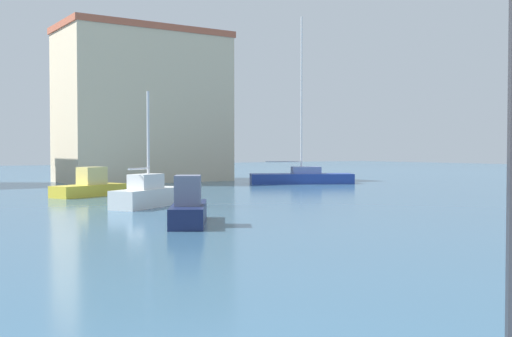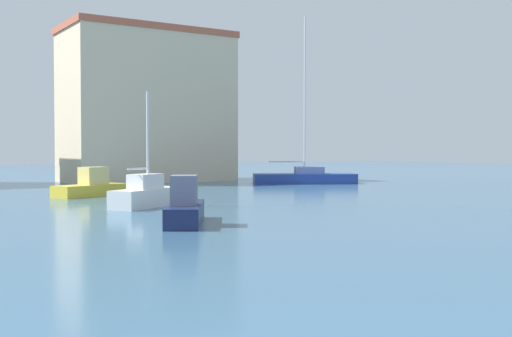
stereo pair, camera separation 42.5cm
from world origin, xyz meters
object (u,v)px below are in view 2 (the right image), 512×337
at_px(motorboat_navy_behind_lamppost, 185,208).
at_px(sailboat_blue_distant_north, 305,177).
at_px(sailboat_white_inner_mooring, 148,194).
at_px(motorboat_yellow_distant_east, 91,187).

distance_m(motorboat_navy_behind_lamppost, sailboat_blue_distant_north, 26.08).
height_order(sailboat_white_inner_mooring, motorboat_navy_behind_lamppost, sailboat_white_inner_mooring).
bearing_deg(sailboat_white_inner_mooring, motorboat_navy_behind_lamppost, -102.40).
bearing_deg(sailboat_blue_distant_north, motorboat_yellow_distant_east, -168.11).
xyz_separation_m(sailboat_white_inner_mooring, sailboat_blue_distant_north, (17.32, 11.32, -0.05)).
xyz_separation_m(motorboat_yellow_distant_east, sailboat_blue_distant_north, (17.36, 3.65, -0.00)).
height_order(motorboat_yellow_distant_east, sailboat_blue_distant_north, sailboat_blue_distant_north).
distance_m(motorboat_yellow_distant_east, sailboat_blue_distant_north, 17.74).
height_order(motorboat_navy_behind_lamppost, motorboat_yellow_distant_east, motorboat_navy_behind_lamppost).
bearing_deg(motorboat_navy_behind_lamppost, motorboat_yellow_distant_east, 84.28).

